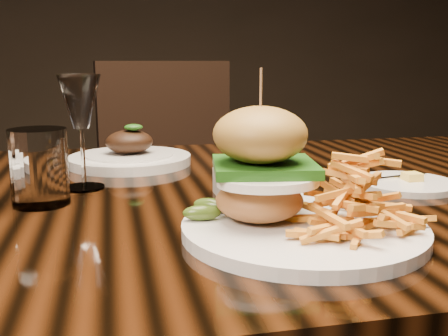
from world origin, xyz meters
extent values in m
plane|color=#483626|center=(0.00, 3.50, 1.40)|extent=(6.00, 0.00, 6.00)
cube|color=black|center=(0.00, 0.00, 0.73)|extent=(1.60, 0.90, 0.04)
cube|color=black|center=(0.74, 0.39, 0.35)|extent=(0.06, 0.06, 0.71)
cylinder|color=silver|center=(0.08, -0.24, 0.76)|extent=(0.29, 0.29, 0.01)
ellipsoid|color=brown|center=(0.03, -0.22, 0.79)|extent=(0.10, 0.10, 0.05)
ellipsoid|color=white|center=(0.03, -0.24, 0.82)|extent=(0.12, 0.10, 0.01)
ellipsoid|color=orange|center=(0.05, -0.26, 0.82)|extent=(0.02, 0.02, 0.01)
cube|color=#225D17|center=(0.03, -0.22, 0.83)|extent=(0.13, 0.13, 0.01)
ellipsoid|color=brown|center=(0.03, -0.22, 0.87)|extent=(0.11, 0.11, 0.07)
cylinder|color=#976D46|center=(0.03, -0.22, 0.90)|extent=(0.00, 0.00, 0.09)
ellipsoid|color=#2A3E10|center=(-0.04, -0.21, 0.77)|extent=(0.05, 0.02, 0.02)
ellipsoid|color=#2A3E10|center=(-0.02, -0.18, 0.77)|extent=(0.05, 0.04, 0.02)
cylinder|color=silver|center=(0.32, -0.05, 0.76)|extent=(0.16, 0.16, 0.01)
cube|color=#F9D051|center=(0.34, -0.05, 0.77)|extent=(0.03, 0.03, 0.01)
cube|color=silver|center=(0.31, -0.03, 0.76)|extent=(0.14, 0.04, 0.00)
cube|color=silver|center=(0.05, -0.06, 0.77)|extent=(0.09, 0.09, 0.04)
cylinder|color=white|center=(-0.18, 0.05, 0.75)|extent=(0.06, 0.06, 0.00)
cylinder|color=white|center=(-0.18, 0.05, 0.80)|extent=(0.01, 0.01, 0.09)
cone|color=white|center=(-0.18, 0.05, 0.89)|extent=(0.07, 0.07, 0.08)
cylinder|color=white|center=(-0.24, -0.04, 0.80)|extent=(0.08, 0.08, 0.11)
cylinder|color=silver|center=(-0.11, 0.23, 0.76)|extent=(0.24, 0.24, 0.02)
cylinder|color=silver|center=(-0.11, 0.23, 0.76)|extent=(0.17, 0.17, 0.02)
ellipsoid|color=black|center=(-0.11, 0.23, 0.80)|extent=(0.09, 0.08, 0.05)
ellipsoid|color=#225D17|center=(-0.10, 0.23, 0.82)|extent=(0.04, 0.03, 0.01)
cube|color=black|center=(0.08, 0.80, 0.45)|extent=(0.52, 0.52, 0.06)
cube|color=black|center=(0.04, 1.01, 0.70)|extent=(0.46, 0.12, 0.50)
cylinder|color=black|center=(-0.08, 0.58, 0.23)|extent=(0.04, 0.04, 0.45)
cylinder|color=black|center=(0.29, 0.64, 0.23)|extent=(0.04, 0.04, 0.45)
cylinder|color=black|center=(-0.14, 0.96, 0.23)|extent=(0.04, 0.04, 0.45)
cylinder|color=black|center=(0.24, 1.02, 0.23)|extent=(0.04, 0.04, 0.45)
camera|label=1|loc=(-0.14, -0.80, 0.95)|focal=42.00mm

